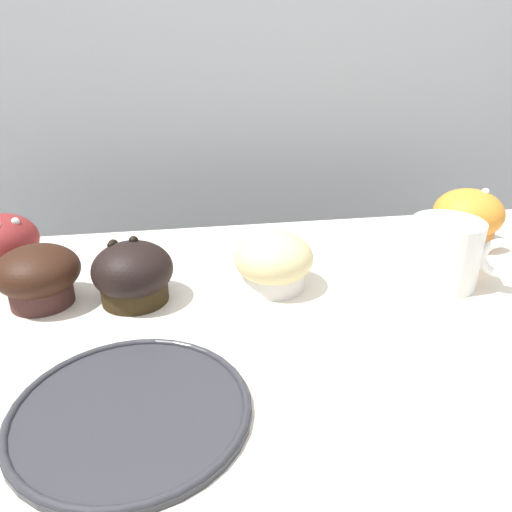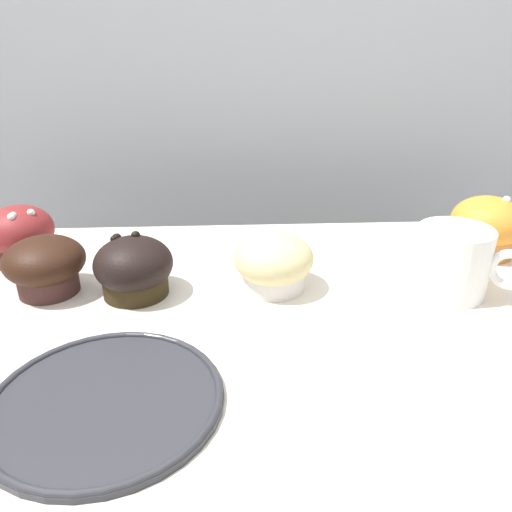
% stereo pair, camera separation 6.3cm
% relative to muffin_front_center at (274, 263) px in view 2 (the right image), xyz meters
% --- Properties ---
extents(wall_back, '(3.20, 0.10, 1.80)m').
position_rel_muffin_front_center_xyz_m(wall_back, '(0.02, 0.51, -0.03)').
color(wall_back, '#B2B7BC').
rests_on(wall_back, ground).
extents(muffin_front_center, '(0.10, 0.10, 0.07)m').
position_rel_muffin_front_center_xyz_m(muffin_front_center, '(0.00, 0.00, 0.00)').
color(muffin_front_center, silver).
rests_on(muffin_front_center, display_counter).
extents(muffin_back_right, '(0.10, 0.10, 0.09)m').
position_rel_muffin_front_center_xyz_m(muffin_back_right, '(0.32, 0.09, 0.01)').
color(muffin_back_right, '#C97C3A').
rests_on(muffin_back_right, display_counter).
extents(muffin_front_left, '(0.10, 0.10, 0.08)m').
position_rel_muffin_front_center_xyz_m(muffin_front_left, '(-0.17, -0.01, 0.00)').
color(muffin_front_left, black).
rests_on(muffin_front_left, display_counter).
extents(muffin_front_right, '(0.10, 0.10, 0.07)m').
position_rel_muffin_front_center_xyz_m(muffin_front_right, '(-0.28, 0.00, 0.00)').
color(muffin_front_right, '#432522').
rests_on(muffin_front_right, display_counter).
extents(muffin_back_center, '(0.09, 0.09, 0.08)m').
position_rel_muffin_front_center_xyz_m(muffin_back_center, '(-0.35, 0.10, 0.00)').
color(muffin_back_center, '#46201B').
rests_on(muffin_back_center, display_counter).
extents(coffee_cup, '(0.12, 0.10, 0.09)m').
position_rel_muffin_front_center_xyz_m(coffee_cup, '(0.22, -0.03, 0.01)').
color(coffee_cup, white).
rests_on(coffee_cup, display_counter).
extents(serving_plate, '(0.21, 0.21, 0.01)m').
position_rel_muffin_front_center_xyz_m(serving_plate, '(-0.17, -0.21, -0.03)').
color(serving_plate, '#2D2D33').
rests_on(serving_plate, display_counter).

